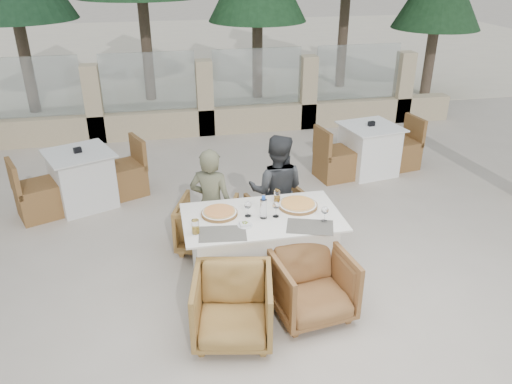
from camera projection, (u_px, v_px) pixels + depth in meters
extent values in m
plane|color=#BEB2A2|center=(257.00, 278.00, 5.39)|extent=(80.00, 80.00, 0.00)
cube|color=beige|center=(177.00, 49.00, 17.72)|extent=(30.00, 16.00, 0.01)
cube|color=#615D53|center=(223.00, 234.00, 4.73)|extent=(0.48, 0.35, 0.00)
cube|color=#58554C|center=(310.00, 227.00, 4.85)|extent=(0.52, 0.43, 0.00)
cylinder|color=#CD501C|center=(219.00, 213.00, 5.06)|extent=(0.47, 0.47, 0.05)
cylinder|color=orange|center=(298.00, 204.00, 5.22)|extent=(0.53, 0.53, 0.05)
cylinder|color=silver|center=(264.00, 207.00, 4.96)|extent=(0.09, 0.09, 0.24)
cylinder|color=gold|center=(195.00, 227.00, 4.71)|extent=(0.09, 0.09, 0.14)
cylinder|color=#C3811B|center=(277.00, 196.00, 5.31)|extent=(0.07, 0.07, 0.13)
imported|color=olive|center=(207.00, 224.00, 5.84)|extent=(0.84, 0.85, 0.61)
imported|color=brown|center=(282.00, 221.00, 5.87)|extent=(0.83, 0.85, 0.64)
imported|color=olive|center=(233.00, 307.00, 4.45)|extent=(0.82, 0.84, 0.65)
imported|color=brown|center=(312.00, 284.00, 4.74)|extent=(0.80, 0.82, 0.66)
imported|color=#5C5D43|center=(211.00, 205.00, 5.51)|extent=(0.56, 0.48, 1.31)
imported|color=#343639|center=(276.00, 191.00, 5.76)|extent=(0.80, 0.70, 1.37)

